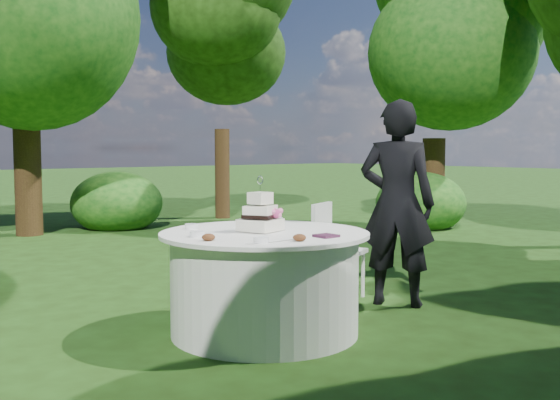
% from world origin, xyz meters
% --- Properties ---
extents(ground, '(80.00, 80.00, 0.00)m').
position_xyz_m(ground, '(0.00, 0.00, 0.00)').
color(ground, '#1C340E').
rests_on(ground, ground).
extents(napkins, '(0.14, 0.14, 0.02)m').
position_xyz_m(napkins, '(0.15, -0.50, 0.78)').
color(napkins, '#401B33').
rests_on(napkins, table).
extents(feather_plume, '(0.48, 0.07, 0.01)m').
position_xyz_m(feather_plume, '(-0.26, -0.44, 0.78)').
color(feather_plume, silver).
rests_on(feather_plume, table).
extents(guest, '(0.72, 0.79, 1.81)m').
position_xyz_m(guest, '(1.46, -0.04, 0.91)').
color(guest, black).
rests_on(guest, ground).
extents(table, '(1.56, 1.56, 0.77)m').
position_xyz_m(table, '(0.00, 0.00, 0.39)').
color(table, silver).
rests_on(table, ground).
extents(cake, '(0.33, 0.33, 0.41)m').
position_xyz_m(cake, '(-0.01, 0.04, 0.88)').
color(cake, white).
rests_on(cake, table).
extents(chair, '(0.54, 0.54, 0.88)m').
position_xyz_m(chair, '(1.21, 0.51, 0.52)').
color(chair, white).
rests_on(chair, ground).
extents(votives, '(1.11, 1.02, 0.04)m').
position_xyz_m(votives, '(-0.20, 0.14, 0.79)').
color(votives, white).
rests_on(votives, table).
extents(petal_cups, '(1.04, 1.07, 0.05)m').
position_xyz_m(petal_cups, '(-0.12, -0.08, 0.79)').
color(petal_cups, '#562D16').
rests_on(petal_cups, table).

